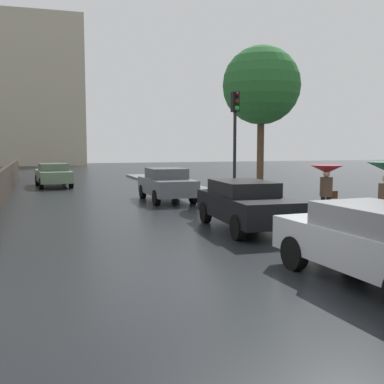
{
  "coord_description": "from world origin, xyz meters",
  "views": [
    {
      "loc": [
        -2.79,
        -7.09,
        2.43
      ],
      "look_at": [
        1.31,
        5.09,
        1.14
      ],
      "focal_mm": 42.88,
      "sensor_mm": 36.0,
      "label": 1
    }
  ],
  "objects_px": {
    "car_black_mid_road": "(245,203)",
    "car_grey_behind_camera": "(167,184)",
    "car_green_far_ahead": "(53,174)",
    "car_silver_near_kerb": "(378,243)",
    "street_tree_near": "(261,86)",
    "pedestrian_with_umbrella_far": "(327,177)",
    "traffic_light": "(235,127)"
  },
  "relations": [
    {
      "from": "pedestrian_with_umbrella_far",
      "to": "traffic_light",
      "type": "relative_size",
      "value": 0.4
    },
    {
      "from": "car_grey_behind_camera",
      "to": "traffic_light",
      "type": "height_order",
      "value": "traffic_light"
    },
    {
      "from": "car_black_mid_road",
      "to": "car_green_far_ahead",
      "type": "relative_size",
      "value": 0.96
    },
    {
      "from": "traffic_light",
      "to": "street_tree_near",
      "type": "xyz_separation_m",
      "value": [
        2.7,
        3.17,
        2.05
      ]
    },
    {
      "from": "car_grey_behind_camera",
      "to": "pedestrian_with_umbrella_far",
      "type": "height_order",
      "value": "pedestrian_with_umbrella_far"
    },
    {
      "from": "car_silver_near_kerb",
      "to": "pedestrian_with_umbrella_far",
      "type": "xyz_separation_m",
      "value": [
        2.72,
        5.44,
        0.75
      ]
    },
    {
      "from": "traffic_light",
      "to": "car_green_far_ahead",
      "type": "bearing_deg",
      "value": 116.47
    },
    {
      "from": "car_silver_near_kerb",
      "to": "car_grey_behind_camera",
      "type": "distance_m",
      "value": 13.18
    },
    {
      "from": "pedestrian_with_umbrella_far",
      "to": "traffic_light",
      "type": "bearing_deg",
      "value": -68.45
    },
    {
      "from": "pedestrian_with_umbrella_far",
      "to": "street_tree_near",
      "type": "relative_size",
      "value": 0.25
    },
    {
      "from": "car_black_mid_road",
      "to": "traffic_light",
      "type": "bearing_deg",
      "value": 73.49
    },
    {
      "from": "pedestrian_with_umbrella_far",
      "to": "traffic_light",
      "type": "height_order",
      "value": "traffic_light"
    },
    {
      "from": "car_silver_near_kerb",
      "to": "street_tree_near",
      "type": "bearing_deg",
      "value": 68.72
    },
    {
      "from": "car_silver_near_kerb",
      "to": "street_tree_near",
      "type": "height_order",
      "value": "street_tree_near"
    },
    {
      "from": "car_silver_near_kerb",
      "to": "car_green_far_ahead",
      "type": "xyz_separation_m",
      "value": [
        -4.72,
        22.35,
        -0.02
      ]
    },
    {
      "from": "car_silver_near_kerb",
      "to": "car_grey_behind_camera",
      "type": "relative_size",
      "value": 1.06
    },
    {
      "from": "car_silver_near_kerb",
      "to": "car_black_mid_road",
      "type": "xyz_separation_m",
      "value": [
        0.14,
        5.73,
        0.0
      ]
    },
    {
      "from": "car_silver_near_kerb",
      "to": "car_black_mid_road",
      "type": "height_order",
      "value": "same"
    },
    {
      "from": "street_tree_near",
      "to": "car_grey_behind_camera",
      "type": "bearing_deg",
      "value": 176.18
    },
    {
      "from": "car_silver_near_kerb",
      "to": "pedestrian_with_umbrella_far",
      "type": "relative_size",
      "value": 2.46
    },
    {
      "from": "car_green_far_ahead",
      "to": "car_grey_behind_camera",
      "type": "relative_size",
      "value": 1.15
    },
    {
      "from": "car_black_mid_road",
      "to": "car_green_far_ahead",
      "type": "height_order",
      "value": "car_black_mid_road"
    },
    {
      "from": "street_tree_near",
      "to": "car_green_far_ahead",
      "type": "bearing_deg",
      "value": 133.53
    },
    {
      "from": "car_black_mid_road",
      "to": "street_tree_near",
      "type": "distance_m",
      "value": 9.37
    },
    {
      "from": "pedestrian_with_umbrella_far",
      "to": "traffic_light",
      "type": "xyz_separation_m",
      "value": [
        -1.15,
        4.27,
        1.64
      ]
    },
    {
      "from": "car_silver_near_kerb",
      "to": "traffic_light",
      "type": "bearing_deg",
      "value": 77.87
    },
    {
      "from": "car_green_far_ahead",
      "to": "car_grey_behind_camera",
      "type": "bearing_deg",
      "value": 112.25
    },
    {
      "from": "car_black_mid_road",
      "to": "car_grey_behind_camera",
      "type": "height_order",
      "value": "car_grey_behind_camera"
    },
    {
      "from": "car_green_far_ahead",
      "to": "street_tree_near",
      "type": "height_order",
      "value": "street_tree_near"
    },
    {
      "from": "car_grey_behind_camera",
      "to": "car_black_mid_road",
      "type": "bearing_deg",
      "value": -87.37
    },
    {
      "from": "car_black_mid_road",
      "to": "street_tree_near",
      "type": "bearing_deg",
      "value": 63.27
    },
    {
      "from": "traffic_light",
      "to": "street_tree_near",
      "type": "bearing_deg",
      "value": 49.58
    }
  ]
}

